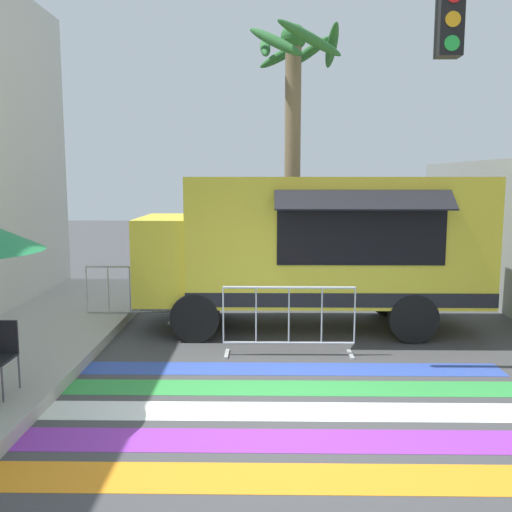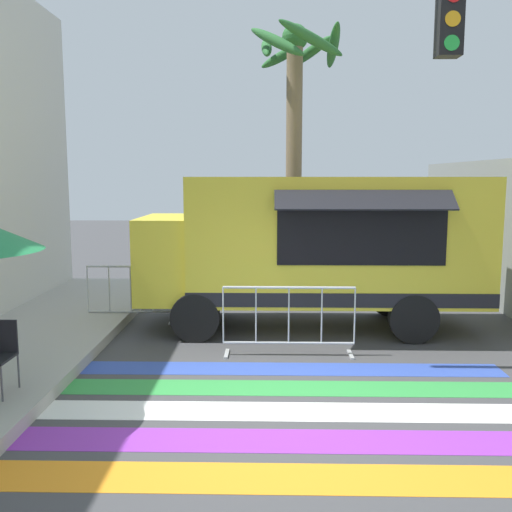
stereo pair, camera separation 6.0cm
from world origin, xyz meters
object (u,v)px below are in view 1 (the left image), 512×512
barricade_side (130,295)px  barricade_front (289,321)px  food_truck (309,243)px  palm_tree (294,113)px  traffic_signal_pole (491,91)px

barricade_side → barricade_front: bearing=-34.3°
food_truck → palm_tree: size_ratio=0.98×
food_truck → traffic_signal_pole: size_ratio=1.08×
barricade_front → barricade_side: bearing=145.7°
traffic_signal_pole → palm_tree: palm_tree is taller
barricade_front → barricade_side: same height
traffic_signal_pole → barricade_side: (-5.62, 2.71, -3.38)m
traffic_signal_pole → barricade_front: 4.35m
food_truck → barricade_side: (-3.38, 0.34, -1.04)m
food_truck → traffic_signal_pole: (2.24, -2.37, 2.33)m
food_truck → barricade_front: bearing=-104.1°
barricade_side → palm_tree: bearing=43.2°
traffic_signal_pole → palm_tree: 6.25m
traffic_signal_pole → palm_tree: size_ratio=0.90×
barricade_front → palm_tree: 6.31m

